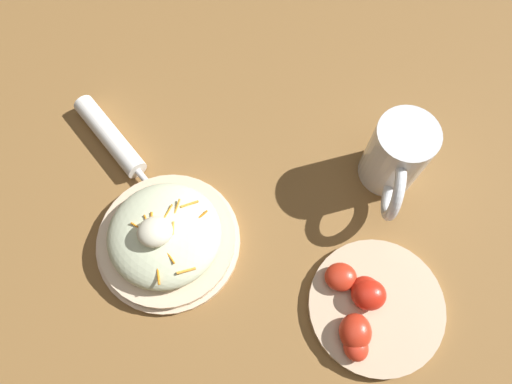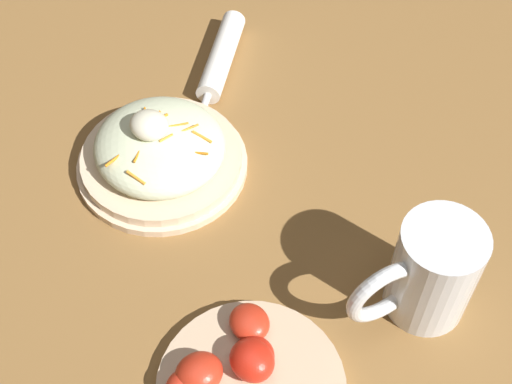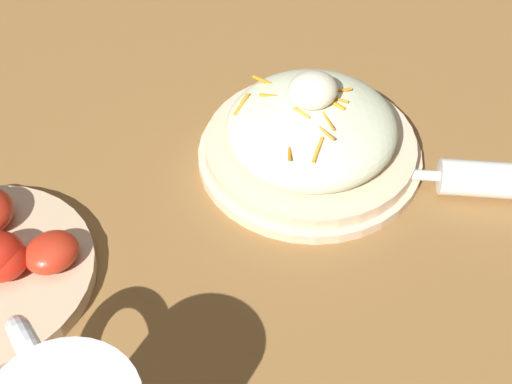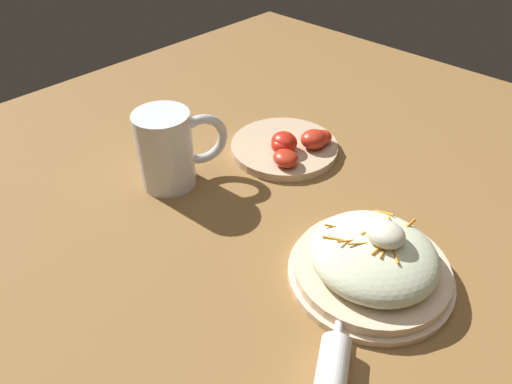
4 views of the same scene
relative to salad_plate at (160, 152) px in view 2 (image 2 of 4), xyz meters
The scene contains 5 objects.
ground_plane 0.17m from the salad_plate, 164.89° to the left, with size 1.43×1.43×0.00m, color olive.
salad_plate is the anchor object (origin of this frame).
beer_mug 0.37m from the salad_plate, behind, with size 0.10×0.15×0.13m.
napkin_roll 0.21m from the salad_plate, 69.65° to the right, with size 0.12×0.19×0.04m.
tomato_plate 0.32m from the salad_plate, 150.87° to the left, with size 0.20×0.20×0.05m.
Camera 2 is at (-0.33, 0.34, 0.74)m, focal length 50.82 mm.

